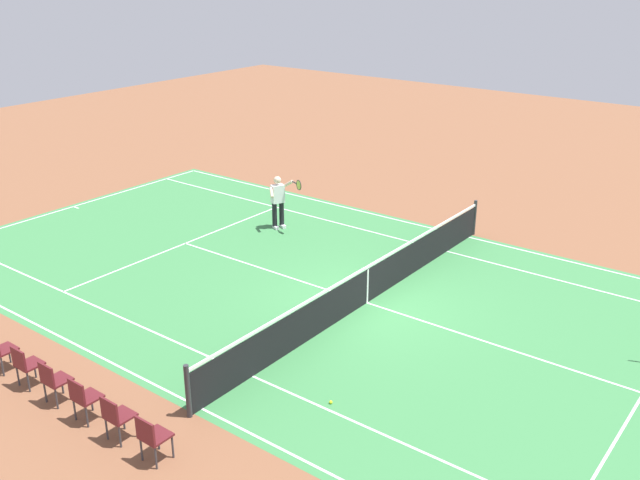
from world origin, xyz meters
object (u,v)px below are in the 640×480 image
object	(u,v)px
tennis_net	(367,284)
tennis_player_near	(279,199)
spectator_chair_5	(0,349)
tennis_ball	(331,402)
spectator_chair_2	(83,396)
spectator_chair_4	(25,363)
spectator_chair_1	(116,415)
spectator_chair_0	(152,435)
spectator_chair_3	(53,379)

from	to	relation	value
tennis_net	tennis_player_near	bearing A→B (deg)	-27.85
tennis_net	spectator_chair_5	size ratio (longest dim) A/B	13.30
tennis_ball	spectator_chair_2	xyz separation A→B (m)	(3.20, 3.10, 0.49)
tennis_net	tennis_ball	world-z (taller)	tennis_net
spectator_chair_2	spectator_chair_4	distance (m)	1.84
spectator_chair_4	spectator_chair_5	size ratio (longest dim) A/B	1.00
spectator_chair_1	spectator_chair_4	bearing A→B (deg)	0.00
spectator_chair_5	tennis_player_near	bearing A→B (deg)	-84.62
spectator_chair_0	tennis_net	bearing A→B (deg)	-86.30
tennis_player_near	spectator_chair_5	size ratio (longest dim) A/B	1.93
tennis_net	spectator_chair_4	xyz separation A→B (m)	(3.23, 7.02, 0.03)
tennis_net	spectator_chair_2	xyz separation A→B (m)	(1.39, 7.02, 0.03)
spectator_chair_0	spectator_chair_1	bearing A→B (deg)	0.00
tennis_net	tennis_player_near	xyz separation A→B (m)	(5.06, -2.67, 0.44)
spectator_chair_4	tennis_ball	bearing A→B (deg)	-148.37
tennis_net	spectator_chair_4	distance (m)	7.73
tennis_player_near	spectator_chair_3	size ratio (longest dim) A/B	1.93
spectator_chair_1	spectator_chair_5	distance (m)	3.68
spectator_chair_4	spectator_chair_2	bearing A→B (deg)	180.00
spectator_chair_4	spectator_chair_5	distance (m)	0.92
spectator_chair_0	spectator_chair_5	size ratio (longest dim) A/B	1.00
spectator_chair_0	spectator_chair_4	distance (m)	3.68
spectator_chair_0	spectator_chair_4	bearing A→B (deg)	0.00
spectator_chair_2	spectator_chair_5	distance (m)	2.76
spectator_chair_1	tennis_ball	bearing A→B (deg)	-126.28
spectator_chair_3	spectator_chair_4	distance (m)	0.92
tennis_net	tennis_player_near	world-z (taller)	tennis_player_near
spectator_chair_1	spectator_chair_0	bearing A→B (deg)	180.00
tennis_net	spectator_chair_1	xyz separation A→B (m)	(0.47, 7.02, 0.03)
spectator_chair_3	spectator_chair_5	bearing A→B (deg)	0.00
tennis_ball	spectator_chair_0	bearing A→B (deg)	66.37
spectator_chair_2	tennis_net	bearing A→B (deg)	-101.17
tennis_net	spectator_chair_4	size ratio (longest dim) A/B	13.30
spectator_chair_1	spectator_chair_3	world-z (taller)	same
tennis_net	spectator_chair_5	world-z (taller)	tennis_net
spectator_chair_0	spectator_chair_2	xyz separation A→B (m)	(1.84, 0.00, 0.00)
tennis_player_near	tennis_ball	world-z (taller)	tennis_player_near
tennis_net	spectator_chair_0	bearing A→B (deg)	93.70
spectator_chair_5	spectator_chair_1	bearing A→B (deg)	180.00
tennis_player_near	spectator_chair_5	xyz separation A→B (m)	(-0.91, 9.69, -0.41)
spectator_chair_1	spectator_chair_4	size ratio (longest dim) A/B	1.00
spectator_chair_4	spectator_chair_5	xyz separation A→B (m)	(0.92, 0.00, 0.00)
tennis_ball	spectator_chair_2	world-z (taller)	spectator_chair_2
spectator_chair_2	spectator_chair_5	bearing A→B (deg)	0.00
tennis_ball	spectator_chair_0	size ratio (longest dim) A/B	0.08
spectator_chair_0	spectator_chair_3	xyz separation A→B (m)	(2.76, 0.00, 0.00)
spectator_chair_1	tennis_net	bearing A→B (deg)	-93.80
spectator_chair_0	spectator_chair_3	world-z (taller)	same
spectator_chair_3	spectator_chair_4	bearing A→B (deg)	0.00
spectator_chair_1	spectator_chair_2	bearing A→B (deg)	0.00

